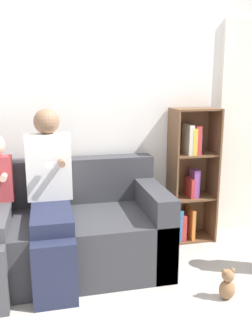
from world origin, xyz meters
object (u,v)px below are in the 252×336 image
object	(u,v)px
bookshelf	(190,176)
teddy_bear	(227,285)
adult_seated	(50,195)
couch	(43,234)

from	to	relation	value
bookshelf	teddy_bear	size ratio (longest dim) A/B	5.36
adult_seated	bookshelf	size ratio (longest dim) A/B	1.02
teddy_bear	bookshelf	bearing A→B (deg)	82.87
adult_seated	couch	bearing A→B (deg)	124.51
couch	teddy_bear	xyz separation A→B (m)	(1.28, -0.73, -0.20)
bookshelf	teddy_bear	bearing A→B (deg)	-97.13
adult_seated	bookshelf	world-z (taller)	adult_seated
adult_seated	bookshelf	bearing A→B (deg)	17.95
adult_seated	bookshelf	xyz separation A→B (m)	(1.34, 0.43, -0.04)
couch	adult_seated	distance (m)	0.40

